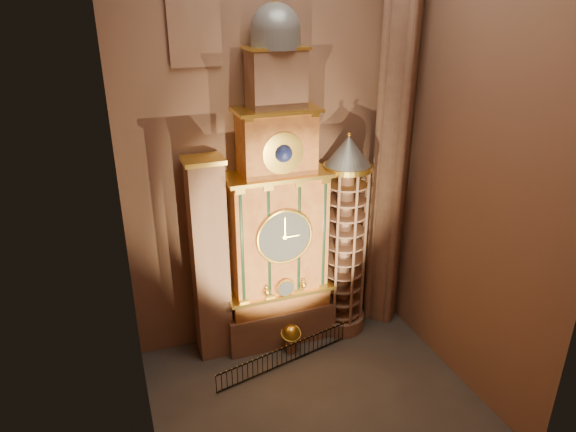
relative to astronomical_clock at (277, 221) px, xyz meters
name	(u,v)px	position (x,y,z in m)	size (l,w,h in m)	color
floor	(315,399)	(0.00, -4.96, -6.68)	(14.00, 14.00, 0.00)	#383330
wall_back	(269,128)	(0.00, 1.04, 4.32)	(22.00, 22.00, 0.00)	#865C48
wall_left	(121,187)	(-7.00, -4.96, 4.32)	(22.00, 22.00, 0.00)	#865C48
wall_right	(478,147)	(7.00, -4.96, 4.32)	(22.00, 22.00, 0.00)	#865C48
astronomical_clock	(277,221)	(0.00, 0.00, 0.00)	(5.60, 2.41, 16.70)	#8C634C
portrait_tower	(210,261)	(-3.40, 0.02, -1.53)	(1.80, 1.60, 10.20)	#8C634C
stair_turret	(344,239)	(3.50, -0.26, -1.41)	(2.50, 2.50, 10.80)	#8C634C
gothic_pier	(395,122)	(6.10, 0.04, 4.32)	(2.04, 2.04, 22.00)	#8C634C
stained_glass_window	(193,0)	(-3.20, 0.95, 9.82)	(2.20, 0.14, 5.20)	navy
celestial_globe	(291,336)	(0.20, -1.36, -5.77)	(1.17, 1.12, 1.51)	#8C634C
iron_railing	(284,356)	(-0.51, -2.30, -6.13)	(7.13, 1.70, 1.00)	black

